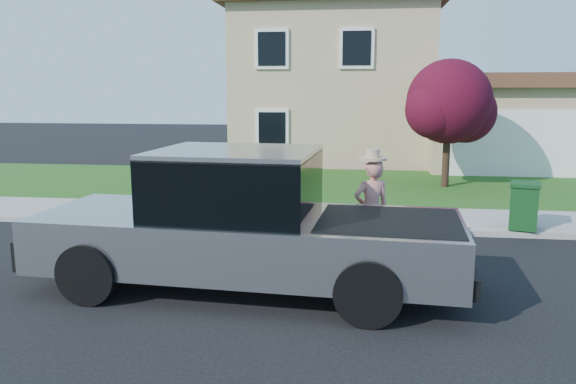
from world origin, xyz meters
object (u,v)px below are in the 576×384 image
object	(u,v)px
pickup_truck	(245,225)
ornamental_tree	(450,106)
trash_bin	(524,205)
woman	(371,209)

from	to	relation	value
pickup_truck	ornamental_tree	distance (m)	10.58
pickup_truck	ornamental_tree	size ratio (longest dim) A/B	1.74
pickup_truck	trash_bin	bearing A→B (deg)	41.12
woman	trash_bin	world-z (taller)	woman
pickup_truck	ornamental_tree	world-z (taller)	ornamental_tree
woman	trash_bin	distance (m)	4.02
ornamental_tree	trash_bin	distance (m)	5.87
trash_bin	woman	bearing A→B (deg)	-128.96
pickup_truck	trash_bin	size ratio (longest dim) A/B	6.86
trash_bin	pickup_truck	bearing A→B (deg)	-126.64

